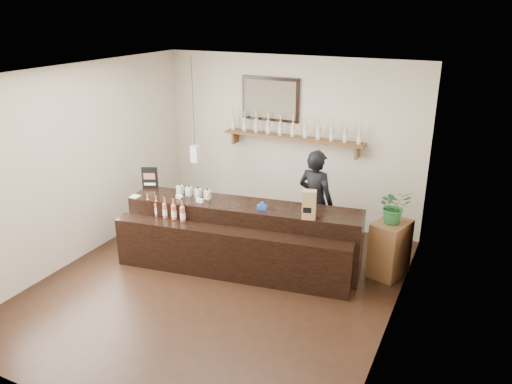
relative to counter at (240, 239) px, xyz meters
The scene contains 10 objects.
ground 0.72m from the counter, 93.68° to the right, with size 5.00×5.00×0.00m, color black.
room_shell 1.39m from the counter, 93.68° to the right, with size 5.00×5.00×5.00m.
back_wall_decor 2.24m from the counter, 96.06° to the left, with size 2.66×0.96×1.69m.
counter is the anchor object (origin of this frame).
promo_sign 1.69m from the counter, behind, with size 0.23×0.11×0.34m.
paper_bag 1.21m from the counter, ahead, with size 0.20×0.17×0.38m.
tape_dispenser 0.62m from the counter, 10.04° to the left, with size 0.14×0.08×0.11m.
side_cabinet 2.08m from the counter, 19.63° to the left, with size 0.53×0.63×0.79m.
potted_plant 2.17m from the counter, 19.63° to the left, with size 0.43×0.37×0.47m, color #27632E.
shopkeeper 1.32m from the counter, 51.54° to the left, with size 0.65×0.43×1.79m, color black.
Camera 1 is at (2.99, -5.06, 3.54)m, focal length 35.00 mm.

